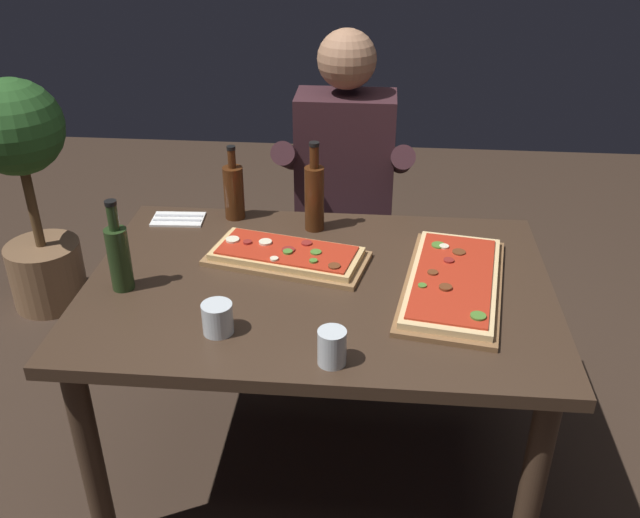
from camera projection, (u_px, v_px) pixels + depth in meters
name	position (u px, v px, depth m)	size (l,w,h in m)	color
ground_plane	(319.00, 460.00, 2.47)	(6.40, 6.40, 0.00)	#38281E
dining_table	(319.00, 308.00, 2.15)	(1.40, 0.96, 0.74)	#3D2B1E
pizza_rectangular_front	(287.00, 255.00, 2.21)	(0.54, 0.34, 0.05)	olive
pizza_rectangular_left	(453.00, 281.00, 2.07)	(0.37, 0.63, 0.05)	brown
wine_bottle_dark	(119.00, 255.00, 2.02)	(0.07, 0.07, 0.28)	#233819
oil_bottle_amber	(314.00, 195.00, 2.35)	(0.07, 0.07, 0.31)	#47230F
vinegar_bottle_green	(234.00, 191.00, 2.44)	(0.07, 0.07, 0.27)	#47230F
tumbler_near_camera	(332.00, 349.00, 1.74)	(0.07, 0.07, 0.10)	silver
tumbler_far_side	(218.00, 318.00, 1.86)	(0.08, 0.08, 0.09)	silver
napkin_cutlery_set	(178.00, 219.00, 2.47)	(0.19, 0.12, 0.01)	white
diner_chair	(345.00, 229.00, 2.97)	(0.44, 0.44, 0.87)	black
seated_diner	(344.00, 185.00, 2.74)	(0.53, 0.41, 1.33)	#23232D
potted_plant_corner	(27.00, 181.00, 3.06)	(0.41, 0.41, 1.08)	#846042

